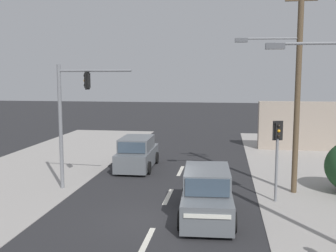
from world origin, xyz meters
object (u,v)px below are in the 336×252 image
(utility_pole_midground_right, at_px, (295,79))
(suv_crossing_left, at_px, (207,195))
(traffic_signal_mast, at_px, (70,111))
(pedestal_signal_right_kerb, at_px, (277,147))
(suv_oncoming_near, at_px, (137,154))

(utility_pole_midground_right, xyz_separation_m, suv_crossing_left, (-3.77, -3.81, -4.44))
(traffic_signal_mast, height_order, pedestal_signal_right_kerb, traffic_signal_mast)
(traffic_signal_mast, bearing_deg, suv_crossing_left, -23.63)
(utility_pole_midground_right, bearing_deg, traffic_signal_mast, -175.00)
(pedestal_signal_right_kerb, xyz_separation_m, suv_crossing_left, (-2.88, -2.30, -1.53))
(utility_pole_midground_right, xyz_separation_m, pedestal_signal_right_kerb, (-0.88, -1.51, -2.90))
(pedestal_signal_right_kerb, distance_m, suv_oncoming_near, 9.24)
(suv_oncoming_near, bearing_deg, utility_pole_midground_right, -24.90)
(utility_pole_midground_right, height_order, traffic_signal_mast, utility_pole_midground_right)
(pedestal_signal_right_kerb, bearing_deg, utility_pole_midground_right, 59.63)
(utility_pole_midground_right, xyz_separation_m, suv_oncoming_near, (-8.27, 3.84, -4.44))
(traffic_signal_mast, relative_size, suv_crossing_left, 1.30)
(utility_pole_midground_right, xyz_separation_m, traffic_signal_mast, (-10.40, -0.91, -1.49))
(utility_pole_midground_right, distance_m, suv_crossing_left, 6.96)
(traffic_signal_mast, height_order, suv_crossing_left, traffic_signal_mast)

